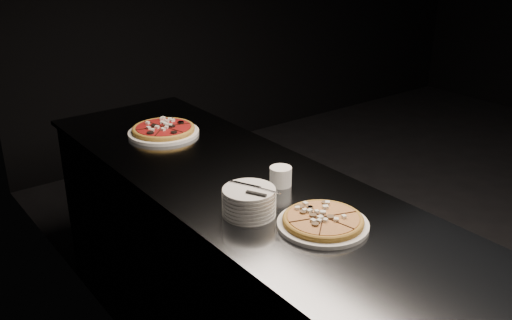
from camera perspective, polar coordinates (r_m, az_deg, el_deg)
floor at (r=4.20m, az=23.27°, el=-5.95°), size 5.00×5.00×0.00m
wall_left at (r=1.96m, az=-10.18°, el=7.99°), size 0.02×5.00×2.80m
counter at (r=2.53m, az=-1.09°, el=-11.60°), size 0.74×2.44×0.92m
pizza_mushroom at (r=1.97m, az=6.72°, el=-6.10°), size 0.36×0.36×0.04m
pizza_tomato at (r=2.83m, az=-9.23°, el=2.97°), size 0.38×0.38×0.04m
plate_stack at (r=2.02m, az=-0.70°, el=-4.18°), size 0.19×0.19×0.10m
cutlery at (r=1.99m, az=-0.28°, el=-2.93°), size 0.08×0.20×0.01m
ramekin at (r=2.25m, az=2.48°, el=-1.59°), size 0.09×0.09×0.08m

